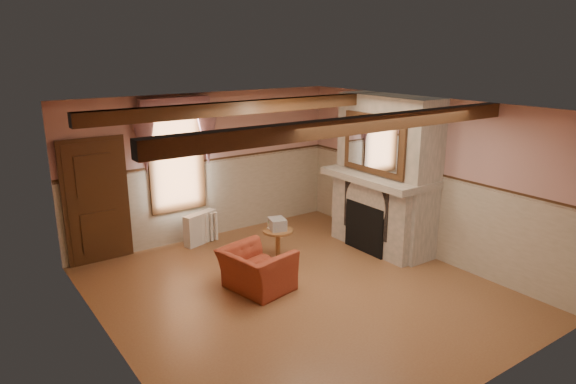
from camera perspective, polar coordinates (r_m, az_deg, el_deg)
floor at (r=8.00m, az=1.13°, el=-10.98°), size 5.50×6.00×0.01m
ceiling at (r=7.19m, az=1.25°, el=9.38°), size 5.50×6.00×0.01m
wall_back at (r=9.96m, az=-9.12°, el=2.83°), size 5.50×0.02×2.80m
wall_front at (r=5.51m, az=20.27°, el=-8.79°), size 5.50×0.02×2.80m
wall_left at (r=6.33m, az=-19.38°, el=-5.52°), size 0.02×6.00×2.80m
wall_right at (r=9.32m, az=14.94°, el=1.58°), size 0.02×6.00×2.80m
wainscot at (r=7.69m, az=1.16°, el=-5.98°), size 5.50×6.00×1.50m
chair_rail at (r=7.44m, az=1.20°, el=-0.61°), size 5.50×6.00×0.08m
firebox at (r=9.44m, az=8.80°, el=-3.90°), size 0.20×0.95×0.90m
armchair at (r=7.94m, az=-3.51°, el=-8.60°), size 1.05×1.15×0.65m
side_table at (r=9.02m, az=-1.14°, el=-5.85°), size 0.64×0.64×0.55m
book_stack at (r=8.90m, az=-1.21°, el=-3.58°), size 0.34×0.38×0.20m
radiator at (r=9.88m, az=-9.72°, el=-3.97°), size 0.72×0.39×0.60m
bowl at (r=9.34m, az=10.07°, el=2.29°), size 0.33×0.33×0.08m
mantel_clock at (r=9.72m, az=7.71°, el=3.29°), size 0.14×0.24×0.20m
oil_lamp at (r=9.56m, az=8.57°, el=3.29°), size 0.11×0.11×0.28m
candle_red at (r=8.94m, az=12.69°, el=1.81°), size 0.06×0.06×0.16m
jar_yellow at (r=9.18m, az=11.05°, el=2.14°), size 0.06×0.06×0.12m
fireplace at (r=9.46m, az=10.90°, el=2.05°), size 0.85×2.00×2.80m
mantel at (r=9.35m, az=10.12°, el=1.67°), size 1.05×2.05×0.12m
overmantel_mirror at (r=9.09m, az=9.48°, el=5.24°), size 0.06×1.44×1.04m
door at (r=9.30m, az=-20.51°, el=-1.17°), size 1.10×0.10×2.10m
window at (r=9.64m, az=-12.30°, el=3.75°), size 1.06×0.08×2.02m
window_drapes at (r=9.46m, az=-12.30°, el=7.22°), size 1.30×0.14×1.40m
ceiling_beam_front at (r=6.28m, az=7.83°, el=7.39°), size 5.50×0.18×0.20m
ceiling_beam_back at (r=8.19m, az=-3.82°, el=9.44°), size 5.50×0.18×0.20m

